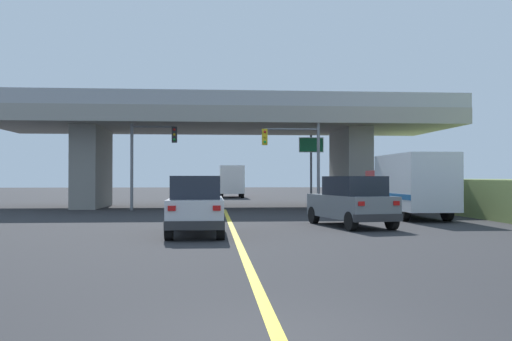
% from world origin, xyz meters
% --- Properties ---
extents(ground, '(160.00, 160.00, 0.00)m').
position_xyz_m(ground, '(0.00, 31.87, 0.00)').
color(ground, '#2B2B2D').
extents(overpass_bridge, '(30.03, 10.11, 7.14)m').
position_xyz_m(overpass_bridge, '(0.00, 31.87, 4.99)').
color(overpass_bridge, gray).
rests_on(overpass_bridge, ground).
extents(lane_divider_stripe, '(0.20, 28.68, 0.01)m').
position_xyz_m(lane_divider_stripe, '(0.00, 14.34, 0.00)').
color(lane_divider_stripe, yellow).
rests_on(lane_divider_stripe, ground).
extents(suv_lead, '(1.87, 4.55, 2.02)m').
position_xyz_m(suv_lead, '(-1.33, 12.90, 1.01)').
color(suv_lead, silver).
rests_on(suv_lead, ground).
extents(suv_crossing, '(2.82, 5.10, 2.02)m').
position_xyz_m(suv_crossing, '(4.78, 15.77, 1.01)').
color(suv_crossing, slate).
rests_on(suv_crossing, ground).
extents(box_truck, '(2.33, 7.49, 3.08)m').
position_xyz_m(box_truck, '(8.85, 20.51, 1.63)').
color(box_truck, red).
rests_on(box_truck, ground).
extents(traffic_signal_nearside, '(3.48, 0.36, 5.69)m').
position_xyz_m(traffic_signal_nearside, '(4.42, 27.04, 3.58)').
color(traffic_signal_nearside, slate).
rests_on(traffic_signal_nearside, ground).
extents(traffic_signal_farside, '(2.79, 0.36, 5.78)m').
position_xyz_m(traffic_signal_farside, '(-4.69, 28.04, 3.63)').
color(traffic_signal_farside, slate).
rests_on(traffic_signal_farside, ground).
extents(highway_sign, '(1.60, 0.17, 4.74)m').
position_xyz_m(highway_sign, '(5.65, 29.92, 3.49)').
color(highway_sign, '#56595E').
rests_on(highway_sign, ground).
extents(semi_truck_distant, '(2.33, 6.63, 3.15)m').
position_xyz_m(semi_truck_distant, '(1.19, 50.38, 1.64)').
color(semi_truck_distant, red).
rests_on(semi_truck_distant, ground).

